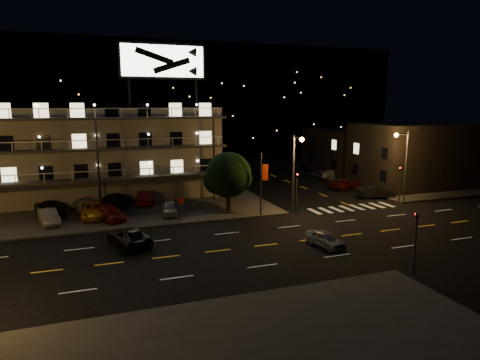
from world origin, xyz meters
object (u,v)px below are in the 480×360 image
object	(u,v)px
lot_car_4	(170,208)
lot_car_7	(85,204)
side_car_0	(376,192)
tree	(228,176)
road_car_east	(325,239)
road_car_west	(129,236)
lot_car_2	(93,210)

from	to	relation	value
lot_car_4	lot_car_7	size ratio (longest dim) A/B	0.83
side_car_0	tree	bearing A→B (deg)	106.93
road_car_east	side_car_0	bearing A→B (deg)	30.19
road_car_west	lot_car_2	bearing A→B (deg)	-89.31
lot_car_7	side_car_0	size ratio (longest dim) A/B	1.10
lot_car_2	side_car_0	size ratio (longest dim) A/B	1.21
lot_car_4	side_car_0	size ratio (longest dim) A/B	0.92
lot_car_7	lot_car_2	bearing A→B (deg)	95.34
side_car_0	road_car_east	distance (m)	19.87
side_car_0	lot_car_4	bearing A→B (deg)	105.31
side_car_0	road_car_west	distance (m)	30.31
tree	lot_car_7	bearing A→B (deg)	159.27
tree	road_car_east	world-z (taller)	tree
lot_car_4	lot_car_7	xyz separation A→B (m)	(-8.03, 4.75, 0.02)
tree	lot_car_2	size ratio (longest dim) A/B	1.19
lot_car_7	lot_car_4	bearing A→B (deg)	140.46
lot_car_4	tree	bearing A→B (deg)	5.11
lot_car_2	road_car_east	distance (m)	22.64
lot_car_4	side_car_0	bearing A→B (deg)	10.21
tree	road_car_east	distance (m)	13.69
side_car_0	road_car_west	world-z (taller)	road_car_west
lot_car_2	side_car_0	xyz separation A→B (m)	(31.83, -1.63, -0.16)
side_car_0	road_car_east	world-z (taller)	side_car_0
lot_car_2	lot_car_4	world-z (taller)	lot_car_2
side_car_0	road_car_east	size ratio (longest dim) A/B	1.20
lot_car_7	road_car_east	world-z (taller)	lot_car_7
tree	lot_car_7	world-z (taller)	tree
tree	lot_car_7	xyz separation A→B (m)	(-13.94, 5.28, -2.96)
tree	lot_car_2	xyz separation A→B (m)	(-13.15, 2.17, -2.93)
lot_car_2	side_car_0	bearing A→B (deg)	-5.60
lot_car_4	lot_car_7	distance (m)	9.33
lot_car_7	road_car_east	xyz separation A→B (m)	(17.83, -18.01, -0.22)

